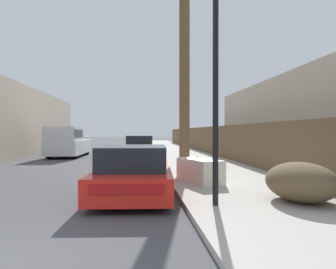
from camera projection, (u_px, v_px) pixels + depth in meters
sidewalk_curb at (175, 151)px, 27.07m from camera, size 4.20×63.00×0.12m
discarded_fridge at (200, 171)px, 9.81m from camera, size 1.22×1.95×0.72m
parked_sports_car_red at (134, 173)px, 8.30m from camera, size 2.10×4.43×1.28m
car_parked_mid at (140, 148)px, 20.32m from camera, size 2.04×4.26×1.40m
pickup_truck at (67, 142)px, 21.11m from camera, size 2.12×5.44×1.94m
utility_pole at (184, 46)px, 12.56m from camera, size 1.80×0.40×9.47m
street_lamp at (216, 72)px, 6.73m from camera, size 0.26×0.26×4.75m
brush_pile at (301, 182)px, 7.11m from camera, size 1.41×1.93×0.85m
wooden_fence at (201, 139)px, 26.24m from camera, size 0.08×42.82×1.89m
building_right_house at (328, 121)px, 16.75m from camera, size 6.00×17.93×4.37m
pedestrian at (187, 141)px, 20.34m from camera, size 0.34×0.34×1.79m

